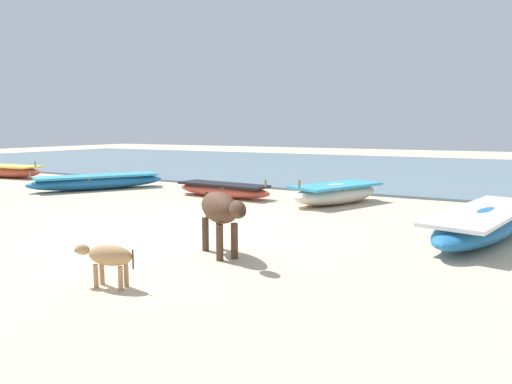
{
  "coord_description": "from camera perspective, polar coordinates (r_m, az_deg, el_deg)",
  "views": [
    {
      "loc": [
        5.9,
        -7.22,
        2.09
      ],
      "look_at": [
        0.6,
        2.45,
        0.6
      ],
      "focal_mm": 33.38,
      "sensor_mm": 36.0,
      "label": 1
    }
  ],
  "objects": [
    {
      "name": "calf_near_tan",
      "position": [
        6.59,
        -17.3,
        -7.42
      ],
      "size": [
        0.87,
        0.39,
        0.57
      ],
      "rotation": [
        0.0,
        0.0,
        3.36
      ],
      "color": "tan",
      "rests_on": "ground"
    },
    {
      "name": "fishing_boat_4",
      "position": [
        10.11,
        25.74,
        -3.3
      ],
      "size": [
        2.07,
        4.87,
        0.74
      ],
      "rotation": [
        0.0,
        0.0,
        1.36
      ],
      "color": "#1E669E",
      "rests_on": "ground"
    },
    {
      "name": "sea_water",
      "position": [
        25.25,
        15.14,
        2.77
      ],
      "size": [
        60.0,
        20.0,
        0.08
      ],
      "primitive_type": "cube",
      "color": "slate",
      "rests_on": "ground"
    },
    {
      "name": "fishing_boat_6",
      "position": [
        13.35,
        9.57,
        -0.12
      ],
      "size": [
        2.22,
        3.29,
        0.75
      ],
      "rotation": [
        0.0,
        0.0,
        4.32
      ],
      "color": "beige",
      "rests_on": "ground"
    },
    {
      "name": "fishing_boat_3",
      "position": [
        14.48,
        -3.96,
        0.3
      ],
      "size": [
        3.4,
        1.14,
        0.62
      ],
      "rotation": [
        0.0,
        0.0,
        6.2
      ],
      "color": "#B74733",
      "rests_on": "ground"
    },
    {
      "name": "cow_adult_dark",
      "position": [
        7.79,
        -4.28,
        -2.22
      ],
      "size": [
        1.45,
        1.18,
        1.05
      ],
      "rotation": [
        0.0,
        0.0,
        5.66
      ],
      "color": "#4C3323",
      "rests_on": "ground"
    },
    {
      "name": "fishing_boat_0",
      "position": [
        22.93,
        -27.93,
        2.28
      ],
      "size": [
        4.07,
        1.4,
        0.72
      ],
      "rotation": [
        0.0,
        0.0,
        0.08
      ],
      "color": "#B74733",
      "rests_on": "ground"
    },
    {
      "name": "fishing_boat_2",
      "position": [
        17.13,
        -18.45,
        1.2
      ],
      "size": [
        3.22,
        4.38,
        0.7
      ],
      "rotation": [
        0.0,
        0.0,
        4.17
      ],
      "color": "#1E669E",
      "rests_on": "ground"
    },
    {
      "name": "ground",
      "position": [
        9.56,
        -10.29,
        -5.06
      ],
      "size": [
        80.0,
        80.0,
        0.0
      ],
      "primitive_type": "plane",
      "color": "beige"
    }
  ]
}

